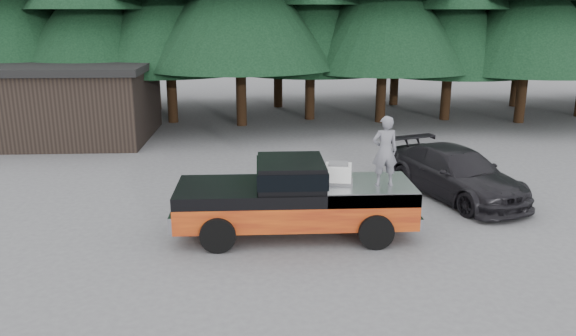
{
  "coord_description": "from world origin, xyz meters",
  "views": [
    {
      "loc": [
        -0.18,
        -12.87,
        5.39
      ],
      "look_at": [
        0.51,
        0.0,
        1.81
      ],
      "focal_mm": 35.0,
      "sensor_mm": 36.0,
      "label": 1
    }
  ],
  "objects_px": {
    "air_compressor": "(338,174)",
    "man_on_bed": "(385,151)",
    "parked_car": "(456,173)",
    "utility_building": "(56,101)",
    "pickup_truck": "(295,209)"
  },
  "relations": [
    {
      "from": "air_compressor",
      "to": "man_on_bed",
      "type": "height_order",
      "value": "man_on_bed"
    },
    {
      "from": "pickup_truck",
      "to": "utility_building",
      "type": "distance_m",
      "value": 15.24
    },
    {
      "from": "parked_car",
      "to": "air_compressor",
      "type": "bearing_deg",
      "value": -165.82
    },
    {
      "from": "air_compressor",
      "to": "parked_car",
      "type": "distance_m",
      "value": 4.87
    },
    {
      "from": "parked_car",
      "to": "utility_building",
      "type": "xyz_separation_m",
      "value": [
        -14.73,
        9.0,
        0.93
      ]
    },
    {
      "from": "pickup_truck",
      "to": "air_compressor",
      "type": "relative_size",
      "value": 9.38
    },
    {
      "from": "parked_car",
      "to": "pickup_truck",
      "type": "bearing_deg",
      "value": -171.8
    },
    {
      "from": "man_on_bed",
      "to": "utility_building",
      "type": "xyz_separation_m",
      "value": [
        -11.84,
        11.96,
        -0.52
      ]
    },
    {
      "from": "man_on_bed",
      "to": "utility_building",
      "type": "bearing_deg",
      "value": -48.21
    },
    {
      "from": "utility_building",
      "to": "man_on_bed",
      "type": "bearing_deg",
      "value": -45.28
    },
    {
      "from": "air_compressor",
      "to": "parked_car",
      "type": "relative_size",
      "value": 0.13
    },
    {
      "from": "pickup_truck",
      "to": "man_on_bed",
      "type": "distance_m",
      "value": 2.64
    },
    {
      "from": "pickup_truck",
      "to": "man_on_bed",
      "type": "bearing_deg",
      "value": -6.41
    },
    {
      "from": "air_compressor",
      "to": "parked_car",
      "type": "xyz_separation_m",
      "value": [
        3.97,
        2.71,
        -0.82
      ]
    },
    {
      "from": "parked_car",
      "to": "utility_building",
      "type": "height_order",
      "value": "utility_building"
    }
  ]
}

